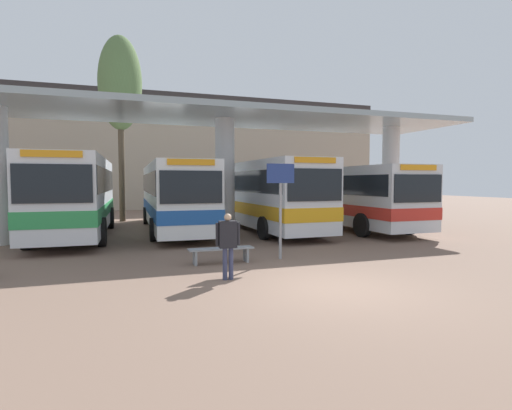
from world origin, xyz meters
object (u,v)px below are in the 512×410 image
object	(u,v)px
transit_bus_center_bay	(173,194)
transit_bus_far_right_bay	(348,194)
transit_bus_left_bay	(76,193)
pedestrian_waiting	(228,239)
transit_bus_right_bay	(262,193)
info_sign_platform	(280,191)
poplar_tree_behind_left	(120,85)
waiting_bench_mid_platform	(221,252)
parked_car_street	(200,199)

from	to	relation	value
transit_bus_center_bay	transit_bus_far_right_bay	world-z (taller)	transit_bus_center_bay
transit_bus_left_bay	pedestrian_waiting	size ratio (longest dim) A/B	6.39
transit_bus_right_bay	info_sign_platform	distance (m)	7.78
transit_bus_right_bay	poplar_tree_behind_left	distance (m)	11.35
transit_bus_far_right_bay	pedestrian_waiting	xyz separation A→B (m)	(-8.73, -8.61, -0.75)
transit_bus_right_bay	info_sign_platform	size ratio (longest dim) A/B	3.75
transit_bus_center_bay	waiting_bench_mid_platform	xyz separation A→B (m)	(0.27, -8.78, -1.46)
transit_bus_right_bay	transit_bus_far_right_bay	distance (m)	4.50
transit_bus_left_bay	info_sign_platform	bearing A→B (deg)	132.48
pedestrian_waiting	poplar_tree_behind_left	bearing A→B (deg)	104.12
waiting_bench_mid_platform	parked_car_street	xyz separation A→B (m)	(3.16, 19.90, 0.66)
transit_bus_right_bay	info_sign_platform	xyz separation A→B (m)	(-2.10, -7.49, 0.25)
transit_bus_far_right_bay	pedestrian_waiting	bearing A→B (deg)	44.37
transit_bus_center_bay	transit_bus_far_right_bay	size ratio (longest dim) A/B	1.17
info_sign_platform	transit_bus_center_bay	bearing A→B (deg)	104.07
transit_bus_left_bay	poplar_tree_behind_left	world-z (taller)	poplar_tree_behind_left
transit_bus_left_bay	waiting_bench_mid_platform	size ratio (longest dim) A/B	5.39
transit_bus_left_bay	transit_bus_far_right_bay	distance (m)	13.09
pedestrian_waiting	poplar_tree_behind_left	size ratio (longest dim) A/B	0.15
transit_bus_left_bay	transit_bus_far_right_bay	size ratio (longest dim) A/B	1.02
transit_bus_far_right_bay	pedestrian_waiting	size ratio (longest dim) A/B	6.28
waiting_bench_mid_platform	transit_bus_center_bay	bearing A→B (deg)	91.77
poplar_tree_behind_left	parked_car_street	distance (m)	10.90
transit_bus_center_bay	pedestrian_waiting	xyz separation A→B (m)	(-0.04, -10.76, -0.81)
waiting_bench_mid_platform	parked_car_street	distance (m)	20.16
transit_bus_right_bay	pedestrian_waiting	world-z (taller)	transit_bus_right_bay
waiting_bench_mid_platform	parked_car_street	size ratio (longest dim) A/B	0.41
parked_car_street	poplar_tree_behind_left	bearing A→B (deg)	-132.24
transit_bus_left_bay	transit_bus_far_right_bay	xyz separation A→B (m)	(13.05, -1.05, -0.17)
transit_bus_center_bay	info_sign_platform	world-z (taller)	transit_bus_center_bay
info_sign_platform	pedestrian_waiting	bearing A→B (deg)	-137.68
transit_bus_far_right_bay	parked_car_street	bearing A→B (deg)	-68.64
transit_bus_far_right_bay	parked_car_street	size ratio (longest dim) A/B	2.19
transit_bus_center_bay	transit_bus_left_bay	bearing A→B (deg)	15.34
transit_bus_right_bay	parked_car_street	xyz separation A→B (m)	(-0.85, 12.36, -0.86)
poplar_tree_behind_left	transit_bus_center_bay	bearing A→B (deg)	-65.92
transit_bus_center_bay	poplar_tree_behind_left	world-z (taller)	poplar_tree_behind_left
transit_bus_center_bay	pedestrian_waiting	world-z (taller)	transit_bus_center_bay
transit_bus_far_right_bay	parked_car_street	xyz separation A→B (m)	(-5.25, 13.28, -0.74)
transit_bus_left_bay	transit_bus_center_bay	xyz separation A→B (m)	(4.36, 1.11, -0.11)
info_sign_platform	poplar_tree_behind_left	xyz separation A→B (m)	(-4.59, 14.11, 6.09)
transit_bus_right_bay	waiting_bench_mid_platform	xyz separation A→B (m)	(-4.01, -7.54, -1.52)
transit_bus_center_bay	transit_bus_far_right_bay	bearing A→B (deg)	167.14
transit_bus_left_bay	waiting_bench_mid_platform	xyz separation A→B (m)	(4.63, -7.67, -1.57)
pedestrian_waiting	parked_car_street	distance (m)	22.16
transit_bus_center_bay	parked_car_street	distance (m)	11.67
transit_bus_center_bay	pedestrian_waiting	size ratio (longest dim) A/B	7.32
transit_bus_right_bay	poplar_tree_behind_left	size ratio (longest dim) A/B	1.00
poplar_tree_behind_left	info_sign_platform	bearing A→B (deg)	-71.97
parked_car_street	transit_bus_left_bay	bearing A→B (deg)	-119.25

